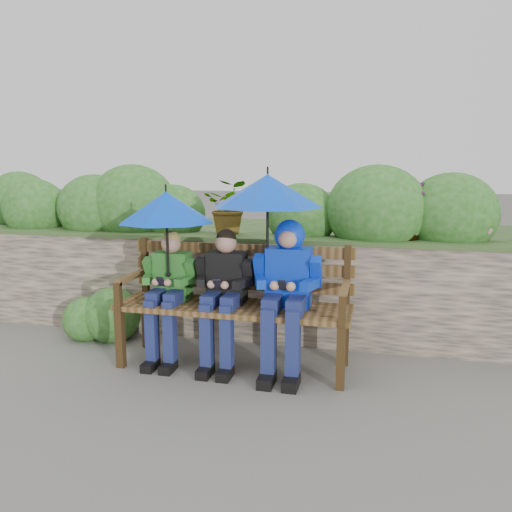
% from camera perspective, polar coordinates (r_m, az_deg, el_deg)
% --- Properties ---
extents(ground, '(60.00, 60.00, 0.00)m').
position_cam_1_polar(ground, '(4.43, -0.31, -12.42)').
color(ground, slate).
rests_on(ground, ground).
extents(garden_backdrop, '(8.04, 2.88, 1.80)m').
position_cam_1_polar(garden_backdrop, '(5.73, 3.38, -0.44)').
color(garden_backdrop, '#4C4741').
rests_on(garden_backdrop, ground).
extents(park_bench, '(2.00, 0.58, 1.05)m').
position_cam_1_polar(park_bench, '(4.32, -2.31, -4.61)').
color(park_bench, '#362511').
rests_on(park_bench, ground).
extents(boy_left, '(0.46, 0.54, 1.15)m').
position_cam_1_polar(boy_left, '(4.41, -9.95, -3.55)').
color(boy_left, '#337730').
rests_on(boy_left, ground).
extents(boy_middle, '(0.49, 0.56, 1.18)m').
position_cam_1_polar(boy_middle, '(4.24, -3.73, -3.81)').
color(boy_middle, black).
rests_on(boy_middle, ground).
extents(boy_right, '(0.55, 0.67, 1.27)m').
position_cam_1_polar(boy_right, '(4.10, 3.54, -3.07)').
color(boy_right, '#1742B2').
rests_on(boy_right, ground).
extents(umbrella_left, '(0.83, 0.83, 0.79)m').
position_cam_1_polar(umbrella_left, '(4.29, -10.21, 5.51)').
color(umbrella_left, '#003DD9').
rests_on(umbrella_left, ground).
extents(umbrella_right, '(0.91, 0.91, 0.92)m').
position_cam_1_polar(umbrella_right, '(4.09, 1.34, 7.46)').
color(umbrella_right, '#003DD9').
rests_on(umbrella_right, ground).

